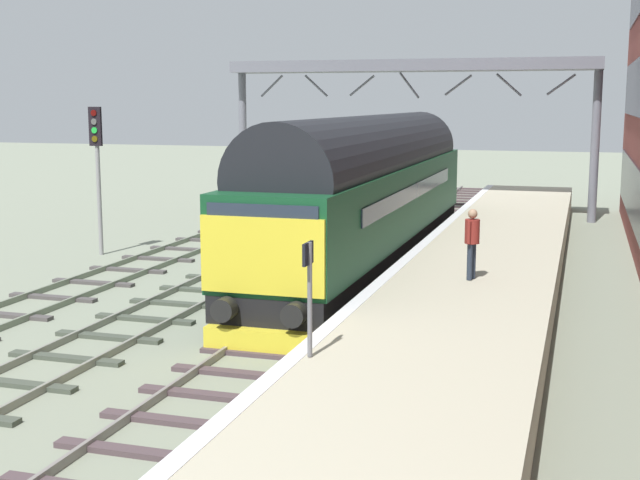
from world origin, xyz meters
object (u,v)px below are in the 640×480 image
(waiting_passenger, at_px, (472,237))
(diesel_locomotive, at_px, (369,190))
(platform_number_sign, at_px, (309,281))
(signal_post_near, at_px, (97,159))

(waiting_passenger, bearing_deg, diesel_locomotive, 50.64)
(platform_number_sign, xyz_separation_m, waiting_passenger, (1.73, 6.93, -0.26))
(diesel_locomotive, distance_m, waiting_passenger, 6.32)
(diesel_locomotive, relative_size, signal_post_near, 3.73)
(diesel_locomotive, distance_m, platform_number_sign, 12.19)
(waiting_passenger, bearing_deg, signal_post_near, 82.58)
(signal_post_near, distance_m, waiting_passenger, 14.03)
(diesel_locomotive, xyz_separation_m, signal_post_near, (-9.25, 0.15, 0.71))
(diesel_locomotive, distance_m, signal_post_near, 9.28)
(platform_number_sign, height_order, waiting_passenger, platform_number_sign)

